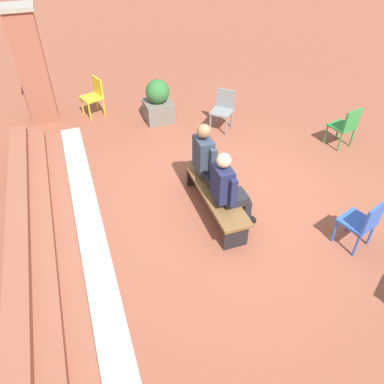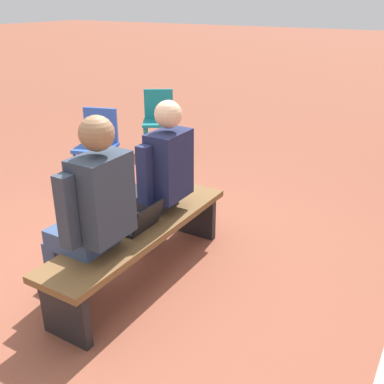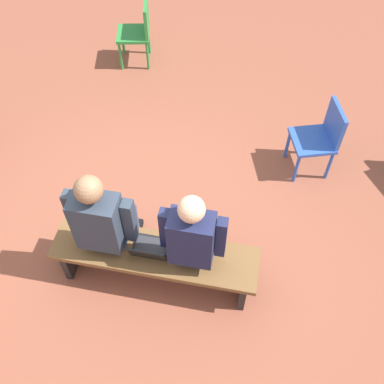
% 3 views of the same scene
% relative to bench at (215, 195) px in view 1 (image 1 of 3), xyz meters
% --- Properties ---
extents(ground_plane, '(60.00, 60.00, 0.00)m').
position_rel_bench_xyz_m(ground_plane, '(0.16, -0.26, -0.35)').
color(ground_plane, brown).
extents(concrete_strip, '(7.11, 0.40, 0.01)m').
position_rel_bench_xyz_m(concrete_strip, '(0.00, 1.95, -0.35)').
color(concrete_strip, '#B7B2A8').
rests_on(concrete_strip, ground).
extents(brick_steps, '(6.31, 0.90, 0.45)m').
position_rel_bench_xyz_m(brick_steps, '(0.00, 2.70, -0.18)').
color(brick_steps, '#93513D').
rests_on(brick_steps, ground).
extents(brick_pillar_right_of_steps, '(0.64, 0.64, 2.38)m').
position_rel_bench_xyz_m(brick_pillar_right_of_steps, '(4.26, 2.42, 0.85)').
color(brick_pillar_right_of_steps, '#93513D').
rests_on(brick_pillar_right_of_steps, ground).
extents(bench, '(1.80, 0.44, 0.45)m').
position_rel_bench_xyz_m(bench, '(0.00, 0.00, 0.00)').
color(bench, brown).
rests_on(bench, ground).
extents(person_student, '(0.53, 0.67, 1.33)m').
position_rel_bench_xyz_m(person_student, '(-0.33, -0.07, 0.36)').
color(person_student, '#232328').
rests_on(person_student, ground).
extents(person_adult, '(0.56, 0.71, 1.38)m').
position_rel_bench_xyz_m(person_adult, '(0.42, -0.07, 0.38)').
color(person_adult, '#384C75').
rests_on(person_adult, ground).
extents(laptop, '(0.32, 0.29, 0.21)m').
position_rel_bench_xyz_m(laptop, '(0.03, 0.01, 0.15)').
color(laptop, black).
rests_on(laptop, bench).
extents(plastic_chair_by_pillar, '(0.53, 0.53, 0.84)m').
position_rel_bench_xyz_m(plastic_chair_by_pillar, '(-1.37, -1.66, 0.13)').
color(plastic_chair_by_pillar, '#2D56B7').
rests_on(plastic_chair_by_pillar, ground).
extents(plastic_chair_near_bench_right, '(0.59, 0.59, 0.84)m').
position_rel_bench_xyz_m(plastic_chair_near_bench_right, '(2.50, -1.21, 0.13)').
color(plastic_chair_near_bench_right, gray).
rests_on(plastic_chair_near_bench_right, ground).
extents(plastic_chair_mid_courtyard, '(0.54, 0.54, 0.84)m').
position_rel_bench_xyz_m(plastic_chair_mid_courtyard, '(4.08, 1.27, 0.13)').
color(plastic_chair_mid_courtyard, gold).
rests_on(plastic_chair_mid_courtyard, ground).
extents(plastic_chair_far_left, '(0.50, 0.50, 0.84)m').
position_rel_bench_xyz_m(plastic_chair_far_left, '(0.99, -3.17, 0.13)').
color(plastic_chair_far_left, '#2D893D').
rests_on(plastic_chair_far_left, ground).
extents(planter, '(0.60, 0.60, 0.94)m').
position_rel_bench_xyz_m(planter, '(3.31, -0.00, 0.08)').
color(planter, '#6B665B').
rests_on(planter, ground).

